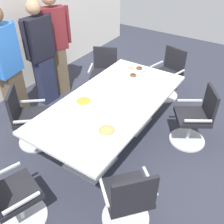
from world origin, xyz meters
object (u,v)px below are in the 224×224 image
person_standing_1 (41,53)px  conference_table (112,108)px  snack_bowl_cookies (107,132)px  donut_platter (136,72)px  snack_bowl_chips_orange (84,102)px  office_chair_1 (11,199)px  office_chair_3 (195,120)px  office_chair_0 (29,120)px  person_standing_0 (8,67)px  person_standing_2 (55,43)px  plate_stack (111,84)px  office_chair_4 (168,76)px  napkin_pile (147,91)px  office_chair_2 (128,200)px  office_chair_5 (104,76)px

person_standing_1 → conference_table: bearing=83.4°
snack_bowl_cookies → donut_platter: (1.53, 0.47, -0.04)m
snack_bowl_chips_orange → person_standing_1: bearing=66.8°
office_chair_1 → office_chair_3: same height
office_chair_1 → office_chair_3: 2.63m
donut_platter → office_chair_0: bearing=150.4°
person_standing_0 → person_standing_2: 1.09m
office_chair_1 → office_chair_0: bearing=148.4°
office_chair_3 → plate_stack: bearing=72.6°
office_chair_3 → office_chair_4: 1.34m
napkin_pile → office_chair_3: bearing=-69.6°
person_standing_1 → plate_stack: 1.41m
snack_bowl_chips_orange → snack_bowl_cookies: snack_bowl_cookies is taller
office_chair_1 → office_chair_3: bearing=81.8°
office_chair_1 → office_chair_4: size_ratio=1.00×
napkin_pile → person_standing_2: bearing=82.6°
office_chair_2 → person_standing_1: 2.89m
conference_table → office_chair_5: 1.37m
donut_platter → napkin_pile: bearing=-136.9°
office_chair_3 → conference_table: bearing=91.1°
office_chair_3 → office_chair_2: bearing=143.0°
person_standing_2 → napkin_pile: (-0.26, -1.99, -0.20)m
office_chair_4 → plate_stack: 1.45m
person_standing_0 → plate_stack: 1.56m
conference_table → office_chair_2: bearing=-139.6°
office_chair_1 → office_chair_2: (0.66, -1.02, 0.00)m
office_chair_4 → napkin_pile: office_chair_4 is taller
person_standing_0 → snack_bowl_cookies: size_ratio=8.77×
conference_table → napkin_pile: (0.42, -0.32, 0.17)m
office_chair_2 → snack_bowl_cookies: 0.77m
plate_stack → napkin_pile: bearing=-81.8°
office_chair_0 → napkin_pile: bearing=89.7°
office_chair_4 → snack_bowl_cookies: bearing=109.7°
office_chair_4 → napkin_pile: bearing=112.6°
office_chair_1 → person_standing_1: bearing=144.8°
person_standing_0 → person_standing_1: 0.71m
office_chair_4 → snack_bowl_chips_orange: (-1.98, 0.40, 0.38)m
office_chair_2 → office_chair_3: size_ratio=1.00×
office_chair_2 → snack_bowl_cookies: bearing=95.3°
donut_platter → office_chair_1: bearing=179.4°
donut_platter → office_chair_3: bearing=-100.8°
office_chair_1 → snack_bowl_chips_orange: size_ratio=4.13×
person_standing_2 → snack_bowl_chips_orange: (-0.97, -1.41, -0.20)m
conference_table → person_standing_0: person_standing_0 is taller
person_standing_0 → snack_bowl_chips_orange: size_ratio=8.52×
office_chair_2 → napkin_pile: 1.60m
office_chair_3 → plate_stack: size_ratio=4.74×
person_standing_0 → napkin_pile: 2.09m
office_chair_1 → person_standing_0: size_ratio=0.48×
office_chair_4 → office_chair_0: bearing=78.6°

